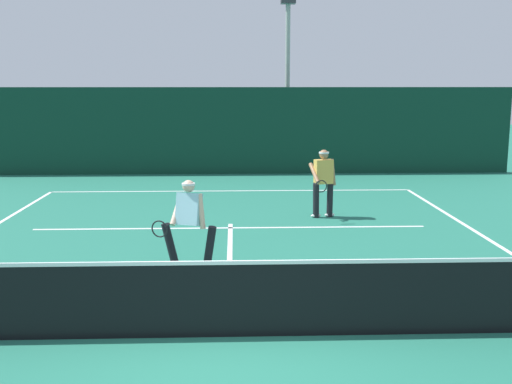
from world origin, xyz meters
The scene contains 10 objects.
ground_plane centered at (0.00, 0.00, 0.00)m, with size 80.00×80.00×0.00m, color #226D58.
court_line_baseline_far centered at (0.00, 10.81, 0.00)m, with size 10.82×0.10×0.01m, color white.
court_line_service centered at (0.00, 6.01, 0.00)m, with size 8.82×0.10×0.01m, color white.
court_line_centre centered at (0.00, 3.20, 0.00)m, with size 0.10×6.40×0.01m, color white.
tennis_net centered at (0.00, 0.00, 0.52)m, with size 11.85×0.09×1.06m.
player_near centered at (-0.70, 2.95, 0.87)m, with size 1.10×0.84×1.59m.
player_far centered at (2.24, 7.05, 0.91)m, with size 0.68×0.92×1.65m.
tennis_ball centered at (-1.28, 2.33, 0.03)m, with size 0.07×0.07×0.07m, color #D1E033.
back_fence_windscreen centered at (0.00, 14.37, 1.54)m, with size 20.11×0.12×3.08m, color #0E3527.
light_pole centered at (2.14, 16.13, 4.06)m, with size 0.55×0.44×6.49m.
Camera 1 is at (0.10, -7.44, 3.23)m, focal length 42.90 mm.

